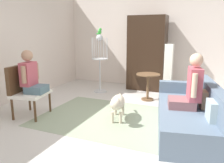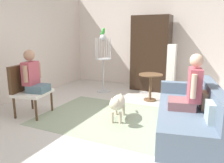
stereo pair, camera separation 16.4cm
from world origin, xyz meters
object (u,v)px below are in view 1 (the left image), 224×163
at_px(bird_cage_stand, 100,61).
at_px(column_lamp, 168,74).
at_px(dog, 118,103).
at_px(parrot, 100,31).
at_px(person_on_couch, 190,87).
at_px(round_end_table, 148,82).
at_px(couch, 191,114).
at_px(armoire_cabinet, 147,53).
at_px(armchair, 25,87).
at_px(person_on_armchair, 31,76).

height_order(bird_cage_stand, column_lamp, bird_cage_stand).
height_order(dog, parrot, parrot).
xyz_separation_m(person_on_couch, round_end_table, (-1.04, 1.45, -0.30)).
bearing_deg(round_end_table, person_on_couch, -54.34).
bearing_deg(couch, parrot, 146.06).
bearing_deg(armoire_cabinet, couch, -60.57).
distance_m(parrot, column_lamp, 2.09).
bearing_deg(armchair, parrot, 75.75).
distance_m(couch, column_lamp, 1.61).
bearing_deg(parrot, bird_cage_stand, -180.00).
height_order(couch, armoire_cabinet, armoire_cabinet).
bearing_deg(couch, armchair, -170.16).
height_order(armchair, round_end_table, armchair).
bearing_deg(bird_cage_stand, column_lamp, -6.93).
height_order(person_on_couch, column_lamp, column_lamp).
xyz_separation_m(dog, bird_cage_stand, (-1.20, 1.72, 0.52)).
bearing_deg(column_lamp, couch, -66.50).
bearing_deg(column_lamp, parrot, 173.04).
relative_size(round_end_table, column_lamp, 0.48).
distance_m(person_on_armchair, dog, 1.72).
distance_m(person_on_armchair, armoire_cabinet, 3.32).
distance_m(armchair, column_lamp, 3.10).
distance_m(person_on_couch, armoire_cabinet, 2.87).
relative_size(person_on_couch, dog, 0.98).
bearing_deg(person_on_armchair, parrot, 79.34).
bearing_deg(person_on_armchair, armoire_cabinet, 63.38).
bearing_deg(person_on_armchair, couch, 9.81).
relative_size(person_on_armchair, dog, 0.90).
xyz_separation_m(round_end_table, armoire_cabinet, (-0.31, 1.06, 0.58)).
bearing_deg(column_lamp, bird_cage_stand, 173.07).
xyz_separation_m(column_lamp, armoire_cabinet, (-0.77, 1.03, 0.36)).
bearing_deg(dog, person_on_couch, 0.73).
xyz_separation_m(bird_cage_stand, armoire_cabinet, (1.09, 0.80, 0.18)).
bearing_deg(dog, armchair, -165.18).
height_order(parrot, column_lamp, parrot).
height_order(round_end_table, parrot, parrot).
xyz_separation_m(couch, bird_cage_stand, (-2.48, 1.66, 0.57)).
bearing_deg(round_end_table, dog, -97.75).
bearing_deg(person_on_couch, person_on_armchair, -170.98).
relative_size(couch, round_end_table, 3.38).
bearing_deg(armchair, person_on_armchair, 10.32).
height_order(armchair, person_on_armchair, person_on_armchair).
relative_size(round_end_table, bird_cage_stand, 0.41).
height_order(parrot, armoire_cabinet, armoire_cabinet).
bearing_deg(column_lamp, armoire_cabinet, 126.68).
distance_m(dog, armoire_cabinet, 2.62).
height_order(couch, person_on_armchair, person_on_armchair).
bearing_deg(bird_cage_stand, person_on_couch, -35.05).
bearing_deg(person_on_couch, armoire_cabinet, 118.26).
bearing_deg(armchair, couch, 9.84).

